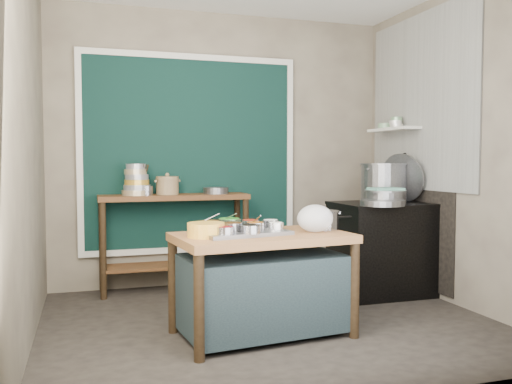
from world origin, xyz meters
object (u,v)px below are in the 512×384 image
object	(u,v)px
ceramic_crock	(167,186)
steamer	(386,197)
back_counter	(175,242)
prep_table	(262,285)
utensil_cup	(145,191)
saucepan	(322,220)
stock_pot	(384,182)
condiment_tray	(241,232)
stove_block	(383,250)
yellow_basin	(206,230)

from	to	relation	value
ceramic_crock	steamer	xyz separation A→B (m)	(1.89, -0.88, -0.08)
back_counter	steamer	xyz separation A→B (m)	(1.83, -0.88, 0.47)
prep_table	steamer	bearing A→B (deg)	19.92
utensil_cup	steamer	xyz separation A→B (m)	(2.12, -0.83, -0.05)
back_counter	saucepan	bearing A→B (deg)	-58.05
utensil_cup	stock_pot	world-z (taller)	stock_pot
condiment_tray	ceramic_crock	size ratio (longest dim) A/B	2.70
condiment_tray	saucepan	world-z (taller)	saucepan
prep_table	utensil_cup	distance (m)	1.79
stove_block	stock_pot	xyz separation A→B (m)	(0.09, 0.16, 0.64)
stock_pot	steamer	bearing A→B (deg)	-117.64
stove_block	ceramic_crock	xyz separation A→B (m)	(-1.96, 0.74, 0.60)
back_counter	steamer	world-z (taller)	steamer
ceramic_crock	saucepan	bearing A→B (deg)	-56.39
ceramic_crock	yellow_basin	bearing A→B (deg)	-88.86
back_counter	stock_pot	distance (m)	2.15
condiment_tray	steamer	xyz separation A→B (m)	(1.59, 0.67, 0.18)
prep_table	condiment_tray	bearing A→B (deg)	162.09
utensil_cup	back_counter	bearing A→B (deg)	10.17
stock_pot	steamer	world-z (taller)	stock_pot
saucepan	steamer	xyz separation A→B (m)	(0.91, 0.60, 0.12)
saucepan	utensil_cup	distance (m)	1.87
utensil_cup	saucepan	bearing A→B (deg)	-49.67
utensil_cup	ceramic_crock	world-z (taller)	ceramic_crock
stove_block	saucepan	world-z (taller)	saucepan
saucepan	stock_pot	world-z (taller)	stock_pot
back_counter	condiment_tray	distance (m)	1.59
yellow_basin	stock_pot	world-z (taller)	stock_pot
prep_table	steamer	distance (m)	1.70
stove_block	utensil_cup	bearing A→B (deg)	162.78
condiment_tray	back_counter	bearing A→B (deg)	98.88
utensil_cup	prep_table	bearing A→B (deg)	-65.91
condiment_tray	steamer	world-z (taller)	steamer
condiment_tray	ceramic_crock	bearing A→B (deg)	101.16
stove_block	yellow_basin	distance (m)	2.16
prep_table	back_counter	xyz separation A→B (m)	(-0.40, 1.58, 0.10)
steamer	ceramic_crock	bearing A→B (deg)	154.98
ceramic_crock	utensil_cup	bearing A→B (deg)	-165.30
yellow_basin	ceramic_crock	distance (m)	1.65
stove_block	stock_pot	size ratio (longest dim) A/B	1.88
prep_table	back_counter	world-z (taller)	back_counter
condiment_tray	stock_pot	bearing A→B (deg)	29.20
prep_table	stock_pot	bearing A→B (deg)	26.12
saucepan	utensil_cup	bearing A→B (deg)	122.40
utensil_cup	ceramic_crock	size ratio (longest dim) A/B	0.65
back_counter	stock_pot	xyz separation A→B (m)	(1.99, -0.57, 0.59)
stove_block	steamer	bearing A→B (deg)	-115.74
utensil_cup	steamer	world-z (taller)	utensil_cup
steamer	condiment_tray	bearing A→B (deg)	-157.08
yellow_basin	saucepan	bearing A→B (deg)	9.10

